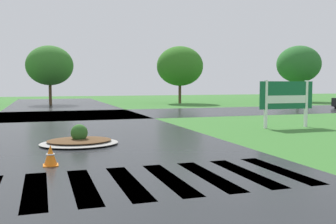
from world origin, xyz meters
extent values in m
cube|color=#232628|center=(0.00, 10.00, 0.00)|extent=(9.00, 80.00, 0.01)
cube|color=#232628|center=(0.00, 22.98, 0.00)|extent=(90.00, 8.10, 0.01)
cube|color=white|center=(-1.80, 5.32, 0.00)|extent=(0.45, 2.88, 0.01)
cube|color=white|center=(-0.90, 5.32, 0.00)|extent=(0.45, 2.88, 0.01)
cube|color=white|center=(0.00, 5.32, 0.00)|extent=(0.45, 2.88, 0.01)
cube|color=white|center=(0.90, 5.32, 0.00)|extent=(0.45, 2.88, 0.01)
cube|color=white|center=(1.80, 5.32, 0.00)|extent=(0.45, 2.88, 0.01)
cube|color=white|center=(2.70, 5.32, 0.00)|extent=(0.45, 2.88, 0.01)
cube|color=white|center=(3.60, 5.32, 0.00)|extent=(0.45, 2.88, 0.01)
cube|color=white|center=(10.05, 12.70, 1.08)|extent=(0.12, 0.12, 2.17)
cube|color=white|center=(7.92, 12.72, 1.08)|extent=(0.12, 0.12, 2.17)
cube|color=#145938|center=(8.98, 12.71, 1.49)|extent=(2.74, 0.11, 1.26)
cube|color=white|center=(8.98, 12.71, 1.30)|extent=(2.08, 0.11, 0.35)
ellipsoid|color=#9E9B93|center=(-0.49, 10.60, 0.06)|extent=(2.57, 2.18, 0.12)
ellipsoid|color=brown|center=(-0.49, 10.60, 0.15)|extent=(2.10, 1.79, 0.10)
sphere|color=#2D6023|center=(-0.49, 10.60, 0.40)|extent=(0.56, 0.56, 0.56)
cone|color=orange|center=(-1.47, 7.49, 0.26)|extent=(0.34, 0.34, 0.52)
torus|color=white|center=(-1.47, 7.49, 0.29)|extent=(0.21, 0.21, 0.04)
cube|color=orange|center=(-1.47, 7.49, 0.01)|extent=(0.36, 0.36, 0.03)
cylinder|color=#4C3823|center=(-0.86, 36.31, 1.09)|extent=(0.28, 0.28, 2.17)
ellipsoid|color=#327027|center=(-0.86, 36.31, 3.72)|extent=(4.43, 4.43, 3.77)
cylinder|color=#4C3823|center=(11.70, 34.51, 1.06)|extent=(0.28, 0.28, 2.12)
ellipsoid|color=#307020|center=(11.70, 34.51, 3.76)|extent=(4.69, 4.69, 3.98)
cylinder|color=#4C3823|center=(25.50, 33.98, 1.23)|extent=(0.28, 0.28, 2.46)
ellipsoid|color=#2A692A|center=(25.50, 33.98, 4.14)|extent=(4.80, 4.80, 4.08)
camera|label=1|loc=(-1.63, -2.32, 2.03)|focal=41.23mm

